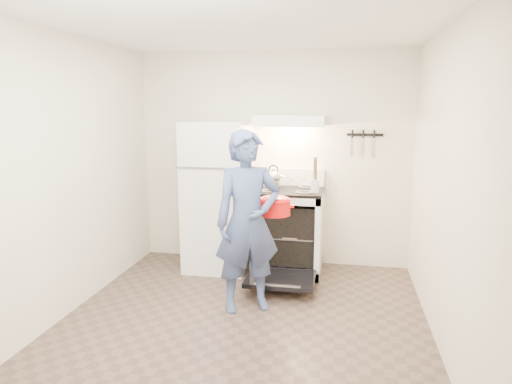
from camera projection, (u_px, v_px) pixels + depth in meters
The scene contains 15 objects.
floor at pixel (240, 329), 3.89m from camera, with size 3.60×3.60×0.00m, color #4D3E34.
back_wall at pixel (273, 159), 5.39m from camera, with size 3.20×0.02×2.50m, color beige.
refrigerator at pixel (218, 196), 5.24m from camera, with size 0.70×0.70×1.70m, color white.
stove_body at pixel (288, 232), 5.19m from camera, with size 0.76×0.65×0.92m, color white.
cooktop at pixel (289, 191), 5.10m from camera, with size 0.76×0.65×0.03m, color black.
backsplash at pixel (292, 177), 5.35m from camera, with size 0.76×0.07×0.20m, color white.
oven_door at pixel (281, 279), 4.68m from camera, with size 0.70×0.54×0.04m, color black.
oven_rack at pixel (288, 233), 5.19m from camera, with size 0.60×0.52×0.01m, color slate.
range_hood at pixel (290, 121), 5.02m from camera, with size 0.76×0.50×0.12m, color white.
knife_strip at pixel (365, 135), 5.13m from camera, with size 0.40×0.02×0.03m, color black.
pizza_stone at pixel (291, 235), 5.09m from camera, with size 0.36×0.36×0.02m, color #835D45.
tea_kettle at pixel (273, 176), 5.21m from camera, with size 0.21×0.17×0.26m, color silver, non-canonical shape.
utensil_jar at pixel (315, 186), 4.77m from camera, with size 0.09×0.09×0.13m, color silver.
person at pixel (248, 222), 4.14m from camera, with size 0.61×0.40×1.67m, color navy.
dutch_oven at pixel (274, 207), 4.29m from camera, with size 0.37×0.30×0.24m, color red, non-canonical shape.
Camera 1 is at (0.82, -3.51, 1.88)m, focal length 32.00 mm.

